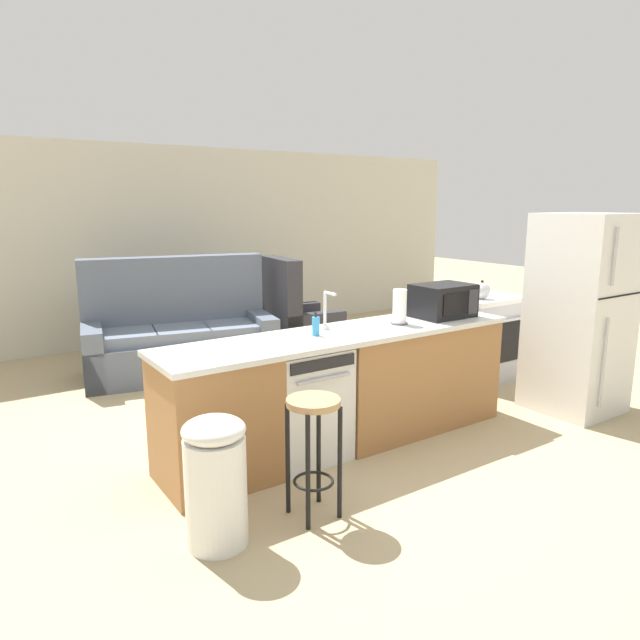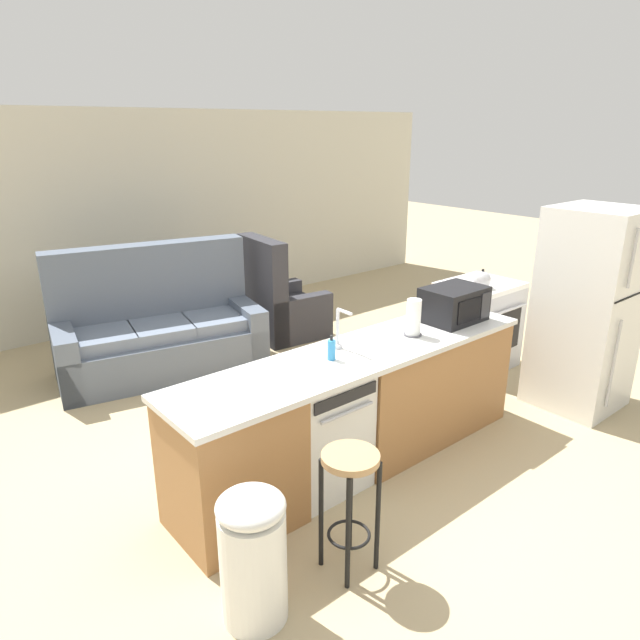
% 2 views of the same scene
% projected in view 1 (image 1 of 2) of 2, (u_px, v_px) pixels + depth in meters
% --- Properties ---
extents(ground_plane, '(24.00, 24.00, 0.00)m').
position_uv_depth(ground_plane, '(328.00, 447.00, 4.42)').
color(ground_plane, tan).
extents(wall_back, '(10.00, 0.06, 2.60)m').
position_uv_depth(wall_back, '(170.00, 244.00, 7.72)').
color(wall_back, beige).
rests_on(wall_back, ground_plane).
extents(kitchen_counter, '(2.94, 0.66, 0.90)m').
position_uv_depth(kitchen_counter, '(354.00, 390.00, 4.46)').
color(kitchen_counter, '#9E6B3D').
rests_on(kitchen_counter, ground_plane).
extents(dishwasher, '(0.58, 0.61, 0.84)m').
position_uv_depth(dishwasher, '(301.00, 402.00, 4.19)').
color(dishwasher, silver).
rests_on(dishwasher, ground_plane).
extents(stove_range, '(0.76, 0.68, 0.90)m').
position_uv_depth(stove_range, '(480.00, 337.00, 6.06)').
color(stove_range, '#B7B7BC').
rests_on(stove_range, ground_plane).
extents(refrigerator, '(0.72, 0.73, 1.77)m').
position_uv_depth(refrigerator, '(580.00, 314.00, 5.08)').
color(refrigerator, silver).
rests_on(refrigerator, ground_plane).
extents(microwave, '(0.50, 0.37, 0.28)m').
position_uv_depth(microwave, '(443.00, 301.00, 4.85)').
color(microwave, black).
rests_on(microwave, kitchen_counter).
extents(sink_faucet, '(0.07, 0.18, 0.30)m').
position_uv_depth(sink_faucet, '(326.00, 313.00, 4.35)').
color(sink_faucet, silver).
rests_on(sink_faucet, kitchen_counter).
extents(paper_towel_roll, '(0.14, 0.14, 0.28)m').
position_uv_depth(paper_towel_roll, '(400.00, 307.00, 4.56)').
color(paper_towel_roll, '#4C4C51').
rests_on(paper_towel_roll, kitchen_counter).
extents(soap_bottle, '(0.06, 0.06, 0.18)m').
position_uv_depth(soap_bottle, '(316.00, 326.00, 4.17)').
color(soap_bottle, '#338CCC').
rests_on(soap_bottle, kitchen_counter).
extents(kettle, '(0.21, 0.17, 0.19)m').
position_uv_depth(kettle, '(482.00, 291.00, 5.76)').
color(kettle, '#B2B2B7').
rests_on(kettle, stove_range).
extents(bar_stool, '(0.32, 0.32, 0.74)m').
position_uv_depth(bar_stool, '(313.00, 432.00, 3.36)').
color(bar_stool, tan).
rests_on(bar_stool, ground_plane).
extents(trash_bin, '(0.35, 0.35, 0.74)m').
position_uv_depth(trash_bin, '(216.00, 480.00, 3.10)').
color(trash_bin, white).
rests_on(trash_bin, ground_plane).
extents(couch, '(2.14, 1.29, 1.27)m').
position_uv_depth(couch, '(179.00, 337.00, 6.33)').
color(couch, '#515B6B').
rests_on(couch, ground_plane).
extents(armchair, '(0.89, 0.93, 1.20)m').
position_uv_depth(armchair, '(295.00, 325.00, 7.17)').
color(armchair, '#2D2D33').
rests_on(armchair, ground_plane).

